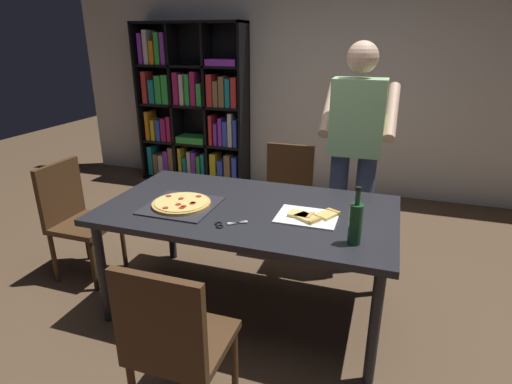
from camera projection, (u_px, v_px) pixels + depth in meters
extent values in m
plane|color=brown|center=(249.00, 305.00, 2.88)|extent=(12.00, 12.00, 0.00)
cube|color=silver|center=(324.00, 72.00, 4.70)|extent=(6.40, 0.10, 2.80)
cube|color=#232328|center=(249.00, 210.00, 2.62)|extent=(1.84, 1.03, 0.04)
cylinder|color=#232328|center=(103.00, 273.00, 2.62)|extent=(0.06, 0.06, 0.71)
cylinder|color=#232328|center=(374.00, 328.00, 2.12)|extent=(0.06, 0.06, 0.71)
cylinder|color=#232328|center=(171.00, 219.00, 3.39)|extent=(0.06, 0.06, 0.71)
cylinder|color=#232328|center=(382.00, 251.00, 2.89)|extent=(0.06, 0.06, 0.71)
cube|color=#472D19|center=(184.00, 342.00, 1.92)|extent=(0.42, 0.42, 0.04)
cube|color=#472D19|center=(158.00, 324.00, 1.66)|extent=(0.42, 0.04, 0.45)
cylinder|color=#472D19|center=(235.00, 362.00, 2.10)|extent=(0.04, 0.04, 0.41)
cylinder|color=#472D19|center=(173.00, 346.00, 2.21)|extent=(0.04, 0.04, 0.41)
cube|color=#472D19|center=(284.00, 202.00, 3.54)|extent=(0.42, 0.42, 0.04)
cube|color=#472D19|center=(290.00, 169.00, 3.62)|extent=(0.42, 0.04, 0.45)
cylinder|color=#472D19|center=(258.00, 232.00, 3.51)|extent=(0.04, 0.04, 0.41)
cylinder|color=#472D19|center=(299.00, 238.00, 3.41)|extent=(0.04, 0.04, 0.41)
cylinder|color=#472D19|center=(270.00, 216.00, 3.83)|extent=(0.04, 0.04, 0.41)
cylinder|color=#472D19|center=(308.00, 221.00, 3.73)|extent=(0.04, 0.04, 0.41)
cube|color=#472D19|center=(86.00, 225.00, 3.12)|extent=(0.42, 0.42, 0.04)
cube|color=#472D19|center=(60.00, 192.00, 3.09)|extent=(0.04, 0.42, 0.45)
cylinder|color=#472D19|center=(94.00, 266.00, 2.99)|extent=(0.04, 0.04, 0.41)
cylinder|color=#472D19|center=(123.00, 244.00, 3.31)|extent=(0.04, 0.04, 0.41)
cylinder|color=#472D19|center=(54.00, 258.00, 3.09)|extent=(0.04, 0.04, 0.41)
cylinder|color=#472D19|center=(87.00, 237.00, 3.41)|extent=(0.04, 0.04, 0.41)
cube|color=black|center=(145.00, 103.00, 5.29)|extent=(0.03, 0.35, 1.95)
cube|color=black|center=(244.00, 108.00, 4.89)|extent=(0.03, 0.35, 1.95)
cube|color=black|center=(188.00, 22.00, 4.75)|extent=(1.40, 0.35, 0.03)
cube|color=black|center=(196.00, 179.00, 5.43)|extent=(1.40, 0.35, 0.03)
cube|color=black|center=(198.00, 104.00, 5.23)|extent=(1.40, 0.03, 1.95)
cube|color=black|center=(194.00, 143.00, 5.26)|extent=(1.34, 0.29, 0.03)
cube|color=black|center=(192.00, 106.00, 5.09)|extent=(1.34, 0.29, 0.03)
cube|color=black|center=(190.00, 66.00, 4.92)|extent=(1.34, 0.29, 0.03)
cube|color=black|center=(176.00, 105.00, 5.16)|extent=(0.03, 0.29, 1.89)
cube|color=black|center=(209.00, 107.00, 5.02)|extent=(0.03, 0.29, 1.89)
cube|color=teal|center=(154.00, 159.00, 5.51)|extent=(0.06, 0.22, 0.38)
cube|color=olive|center=(160.00, 163.00, 5.50)|extent=(0.06, 0.22, 0.29)
cube|color=silver|center=(165.00, 164.00, 5.48)|extent=(0.07, 0.22, 0.28)
cube|color=purple|center=(170.00, 162.00, 5.45)|extent=(0.06, 0.22, 0.34)
cube|color=olive|center=(175.00, 161.00, 5.42)|extent=(0.07, 0.22, 0.39)
cube|color=yellow|center=(184.00, 162.00, 5.38)|extent=(0.04, 0.22, 0.40)
cube|color=teal|center=(188.00, 166.00, 5.38)|extent=(0.04, 0.22, 0.28)
cube|color=silver|center=(192.00, 164.00, 5.35)|extent=(0.04, 0.22, 0.36)
cube|color=purple|center=(197.00, 164.00, 5.33)|extent=(0.05, 0.22, 0.35)
cube|color=green|center=(202.00, 166.00, 5.32)|extent=(0.05, 0.22, 0.31)
cube|color=teal|center=(206.00, 166.00, 5.29)|extent=(0.04, 0.22, 0.35)
cube|color=yellow|center=(216.00, 166.00, 5.25)|extent=(0.08, 0.22, 0.36)
cube|color=blue|center=(223.00, 170.00, 5.23)|extent=(0.06, 0.22, 0.28)
cube|color=olive|center=(230.00, 168.00, 5.19)|extent=(0.08, 0.22, 0.36)
cube|color=blue|center=(237.00, 169.00, 5.16)|extent=(0.06, 0.22, 0.34)
cube|color=orange|center=(151.00, 125.00, 5.35)|extent=(0.05, 0.22, 0.37)
cube|color=yellow|center=(157.00, 129.00, 5.34)|extent=(0.05, 0.22, 0.26)
cube|color=blue|center=(162.00, 129.00, 5.32)|extent=(0.06, 0.22, 0.27)
cube|color=#B21E66|center=(167.00, 129.00, 5.29)|extent=(0.06, 0.22, 0.29)
cube|color=#B21E66|center=(172.00, 128.00, 5.26)|extent=(0.05, 0.22, 0.32)
cube|color=green|center=(193.00, 139.00, 5.22)|extent=(0.38, 0.25, 0.08)
cube|color=red|center=(213.00, 129.00, 5.08)|extent=(0.04, 0.22, 0.37)
cube|color=purple|center=(218.00, 134.00, 5.08)|extent=(0.04, 0.22, 0.27)
cube|color=purple|center=(223.00, 131.00, 5.05)|extent=(0.05, 0.22, 0.34)
cube|color=blue|center=(228.00, 133.00, 5.04)|extent=(0.06, 0.22, 0.30)
cube|color=silver|center=(233.00, 129.00, 5.00)|extent=(0.05, 0.22, 0.40)
cube|color=blue|center=(238.00, 132.00, 4.99)|extent=(0.05, 0.22, 0.33)
cube|color=red|center=(148.00, 87.00, 5.17)|extent=(0.06, 0.22, 0.39)
cube|color=teal|center=(155.00, 91.00, 5.16)|extent=(0.07, 0.22, 0.29)
cube|color=green|center=(162.00, 89.00, 5.12)|extent=(0.08, 0.22, 0.34)
cube|color=green|center=(169.00, 89.00, 5.09)|extent=(0.08, 0.22, 0.35)
cube|color=#B21E66|center=(179.00, 88.00, 5.04)|extent=(0.07, 0.22, 0.39)
cube|color=silver|center=(185.00, 89.00, 5.03)|extent=(0.05, 0.22, 0.36)
cube|color=green|center=(191.00, 89.00, 5.00)|extent=(0.05, 0.22, 0.37)
cube|color=#B21E66|center=(196.00, 88.00, 4.97)|extent=(0.06, 0.22, 0.40)
cube|color=green|center=(202.00, 94.00, 4.97)|extent=(0.06, 0.22, 0.26)
cube|color=red|center=(212.00, 90.00, 4.91)|extent=(0.07, 0.22, 0.37)
cube|color=olive|center=(219.00, 93.00, 4.90)|extent=(0.06, 0.22, 0.30)
cube|color=olive|center=(224.00, 91.00, 4.87)|extent=(0.07, 0.22, 0.36)
cube|color=teal|center=(230.00, 93.00, 4.85)|extent=(0.06, 0.22, 0.33)
cube|color=red|center=(237.00, 92.00, 4.83)|extent=(0.07, 0.22, 0.35)
cube|color=purple|center=(144.00, 49.00, 5.02)|extent=(0.05, 0.22, 0.36)
cube|color=silver|center=(150.00, 47.00, 4.99)|extent=(0.06, 0.22, 0.39)
cube|color=orange|center=(156.00, 53.00, 4.99)|extent=(0.05, 0.22, 0.27)
cube|color=green|center=(161.00, 48.00, 4.95)|extent=(0.06, 0.22, 0.37)
cube|color=purple|center=(167.00, 49.00, 4.92)|extent=(0.05, 0.22, 0.36)
cube|color=purple|center=(224.00, 62.00, 4.75)|extent=(0.37, 0.25, 0.07)
cylinder|color=#38476B|center=(362.00, 214.00, 3.19)|extent=(0.14, 0.14, 0.95)
cylinder|color=#38476B|center=(336.00, 211.00, 3.25)|extent=(0.14, 0.14, 0.95)
cube|color=#99CC8C|center=(357.00, 117.00, 2.96)|extent=(0.38, 0.22, 0.55)
sphere|color=#E0B293|center=(363.00, 57.00, 2.81)|extent=(0.22, 0.22, 0.22)
cylinder|color=#E0B293|center=(392.00, 111.00, 3.04)|extent=(0.09, 0.50, 0.39)
cylinder|color=#E0B293|center=(330.00, 108.00, 3.18)|extent=(0.09, 0.50, 0.39)
cube|color=#2D2D33|center=(182.00, 206.00, 2.63)|extent=(0.43, 0.43, 0.01)
cylinder|color=tan|center=(181.00, 204.00, 2.62)|extent=(0.37, 0.37, 0.02)
cylinder|color=#EACC6B|center=(181.00, 202.00, 2.62)|extent=(0.34, 0.34, 0.01)
cylinder|color=#B22819|center=(192.00, 203.00, 2.58)|extent=(0.04, 0.04, 0.00)
cylinder|color=#B22819|center=(199.00, 196.00, 2.70)|extent=(0.04, 0.04, 0.00)
cylinder|color=#B22819|center=(181.00, 199.00, 2.66)|extent=(0.04, 0.04, 0.00)
cylinder|color=#B22819|center=(165.00, 208.00, 2.51)|extent=(0.04, 0.04, 0.00)
cylinder|color=#B22819|center=(169.00, 196.00, 2.70)|extent=(0.04, 0.04, 0.00)
cylinder|color=#B22819|center=(193.00, 203.00, 2.59)|extent=(0.04, 0.04, 0.00)
cylinder|color=#B22819|center=(184.00, 206.00, 2.54)|extent=(0.04, 0.04, 0.00)
cylinder|color=#B22819|center=(182.00, 208.00, 2.52)|extent=(0.04, 0.04, 0.00)
cylinder|color=#B22819|center=(178.00, 204.00, 2.57)|extent=(0.04, 0.04, 0.00)
cube|color=white|center=(307.00, 217.00, 2.46)|extent=(0.36, 0.28, 0.01)
cube|color=#EACC6B|center=(301.00, 215.00, 2.46)|extent=(0.15, 0.11, 0.02)
cube|color=tan|center=(310.00, 216.00, 2.43)|extent=(0.03, 0.09, 0.02)
cube|color=#EACC6B|center=(327.00, 215.00, 2.46)|extent=(0.14, 0.17, 0.02)
cube|color=tan|center=(333.00, 212.00, 2.50)|extent=(0.09, 0.06, 0.02)
cube|color=#EACC6B|center=(307.00, 218.00, 2.41)|extent=(0.17, 0.15, 0.02)
cube|color=tan|center=(314.00, 221.00, 2.37)|extent=(0.07, 0.09, 0.02)
cylinder|color=#194723|center=(355.00, 224.00, 2.12)|extent=(0.07, 0.07, 0.22)
cylinder|color=#194723|center=(358.00, 197.00, 2.06)|extent=(0.03, 0.03, 0.08)
cylinder|color=black|center=(359.00, 188.00, 2.05)|extent=(0.03, 0.03, 0.02)
cube|color=silver|center=(238.00, 223.00, 2.38)|extent=(0.10, 0.09, 0.01)
cube|color=silver|center=(238.00, 223.00, 2.38)|extent=(0.11, 0.07, 0.01)
torus|color=black|center=(218.00, 223.00, 2.37)|extent=(0.06, 0.06, 0.01)
torus|color=black|center=(220.00, 226.00, 2.34)|extent=(0.06, 0.06, 0.01)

